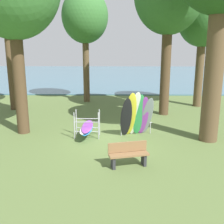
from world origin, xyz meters
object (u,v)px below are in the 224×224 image
at_px(tree_far_right_back, 203,18).
at_px(leaning_board_pile, 137,116).
at_px(park_bench, 128,154).
at_px(tree_deep_back, 4,1).
at_px(board_storage_rack, 87,127).
at_px(tree_far_left_back, 85,17).

xyz_separation_m(tree_far_right_back, leaning_board_pile, (-4.82, -6.76, -4.96)).
bearing_deg(park_bench, tree_far_right_back, 61.77).
bearing_deg(tree_deep_back, leaning_board_pile, -34.95).
bearing_deg(board_storage_rack, park_bench, -60.06).
height_order(leaning_board_pile, park_bench, leaning_board_pile).
relative_size(board_storage_rack, park_bench, 1.46).
distance_m(tree_far_right_back, tree_deep_back, 12.81).
height_order(tree_far_right_back, leaning_board_pile, tree_far_right_back).
bearing_deg(tree_far_left_back, tree_deep_back, -148.70).
xyz_separation_m(leaning_board_pile, park_bench, (-0.51, -3.17, -0.56)).
bearing_deg(tree_far_right_back, park_bench, -118.23).
bearing_deg(tree_far_left_back, leaning_board_pile, -68.81).
bearing_deg(tree_far_left_back, park_bench, -76.70).
distance_m(tree_far_left_back, board_storage_rack, 10.23).
bearing_deg(tree_far_right_back, board_storage_rack, -136.16).
xyz_separation_m(tree_deep_back, board_storage_rack, (5.60, -5.59, -6.40)).
bearing_deg(tree_far_left_back, board_storage_rack, -83.63).
distance_m(tree_far_left_back, leaning_board_pile, 10.35).
bearing_deg(leaning_board_pile, tree_far_right_back, 54.52).
xyz_separation_m(tree_deep_back, park_bench, (7.38, -8.69, -6.42)).
height_order(tree_far_left_back, leaning_board_pile, tree_far_left_back).
bearing_deg(tree_deep_back, park_bench, -49.65).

